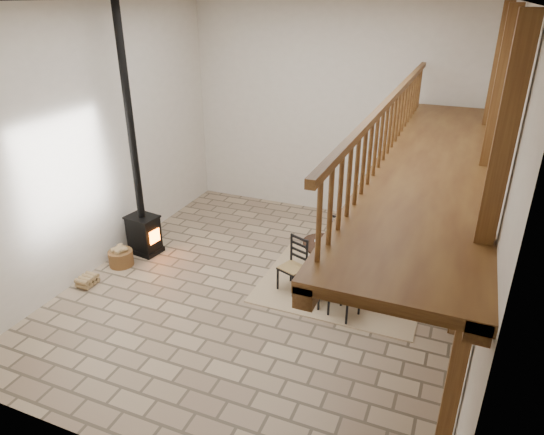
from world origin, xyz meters
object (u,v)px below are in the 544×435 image
at_px(wood_stove, 140,204).
at_px(log_stack, 87,281).
at_px(log_basket, 121,257).
at_px(dining_table, 343,267).

height_order(wood_stove, log_stack, wood_stove).
distance_m(wood_stove, log_basket, 1.16).
bearing_deg(log_basket, wood_stove, 79.49).
xyz_separation_m(dining_table, wood_stove, (-4.28, -0.34, 0.73)).
bearing_deg(dining_table, log_stack, -136.80).
relative_size(dining_table, log_basket, 4.95).
bearing_deg(log_basket, dining_table, 12.85).
height_order(wood_stove, log_basket, wood_stove).
distance_m(dining_table, log_stack, 4.90).
distance_m(log_basket, log_stack, 0.88).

